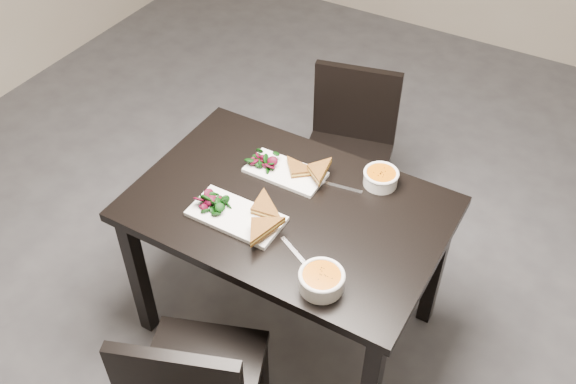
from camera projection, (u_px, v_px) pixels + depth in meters
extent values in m
plane|color=#47474C|center=(316.00, 253.00, 3.26)|extent=(5.00, 5.00, 0.00)
cube|color=black|center=(288.00, 209.00, 2.46)|extent=(1.20, 0.80, 0.04)
cube|color=black|center=(138.00, 276.00, 2.69)|extent=(0.06, 0.06, 0.71)
cube|color=black|center=(228.00, 182.00, 3.12)|extent=(0.06, 0.06, 0.71)
cube|color=black|center=(436.00, 267.00, 2.73)|extent=(0.06, 0.06, 0.71)
cube|color=black|center=(201.00, 375.00, 2.27)|extent=(0.54, 0.54, 0.04)
cube|color=black|center=(175.00, 359.00, 2.57)|extent=(0.05, 0.05, 0.41)
cube|color=black|center=(262.00, 372.00, 2.53)|extent=(0.05, 0.05, 0.41)
cube|color=black|center=(345.00, 162.00, 3.12)|extent=(0.51, 0.51, 0.04)
cube|color=black|center=(299.00, 211.00, 3.19)|extent=(0.05, 0.05, 0.41)
cube|color=black|center=(370.00, 226.00, 3.11)|extent=(0.05, 0.05, 0.41)
cube|color=black|center=(317.00, 166.00, 3.44)|extent=(0.05, 0.05, 0.41)
cube|color=black|center=(383.00, 179.00, 3.37)|extent=(0.05, 0.05, 0.41)
cube|color=black|center=(356.00, 103.00, 3.11)|extent=(0.42, 0.14, 0.40)
cube|color=white|center=(236.00, 216.00, 2.39)|extent=(0.36, 0.18, 0.02)
cylinder|color=white|center=(321.00, 282.00, 2.13)|extent=(0.15, 0.15, 0.06)
cylinder|color=#C65C09|center=(322.00, 277.00, 2.11)|extent=(0.13, 0.13, 0.02)
torus|color=white|center=(322.00, 275.00, 2.11)|extent=(0.16, 0.16, 0.02)
cube|color=silver|center=(296.00, 253.00, 2.26)|extent=(0.17, 0.10, 0.00)
cube|color=white|center=(285.00, 172.00, 2.57)|extent=(0.32, 0.16, 0.02)
cylinder|color=white|center=(381.00, 179.00, 2.51)|extent=(0.14, 0.14, 0.05)
cylinder|color=#C65C09|center=(381.00, 174.00, 2.50)|extent=(0.12, 0.12, 0.02)
torus|color=white|center=(381.00, 173.00, 2.49)|extent=(0.14, 0.14, 0.01)
cube|color=silver|center=(340.00, 187.00, 2.52)|extent=(0.18, 0.04, 0.00)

